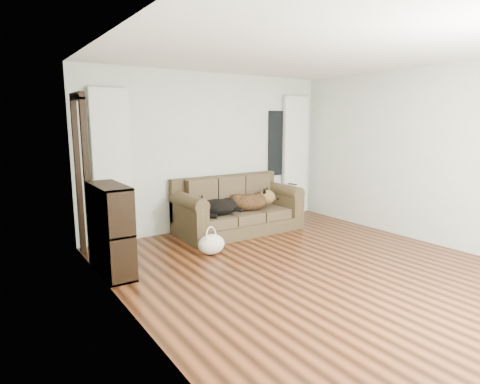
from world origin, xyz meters
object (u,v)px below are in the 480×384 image
dog_black_lab (216,207)px  bookshelf (111,233)px  sofa (239,205)px  dog_shepherd (250,201)px  tote_bag (211,243)px

dog_black_lab → bookshelf: bookshelf is taller
sofa → dog_shepherd: size_ratio=3.04×
tote_bag → sofa: bearing=38.8°
tote_bag → bookshelf: 1.38m
sofa → tote_bag: size_ratio=5.35×
dog_shepherd → dog_black_lab: bearing=37.0°
dog_black_lab → tote_bag: bearing=-102.0°
sofa → tote_bag: sofa is taller
sofa → tote_bag: 1.26m
sofa → bookshelf: 2.41m
bookshelf → dog_black_lab: bearing=19.3°
sofa → dog_black_lab: 0.46m
sofa → tote_bag: (-0.96, -0.77, -0.29)m
dog_shepherd → bookshelf: size_ratio=0.62×
tote_bag → dog_black_lab: bearing=54.9°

